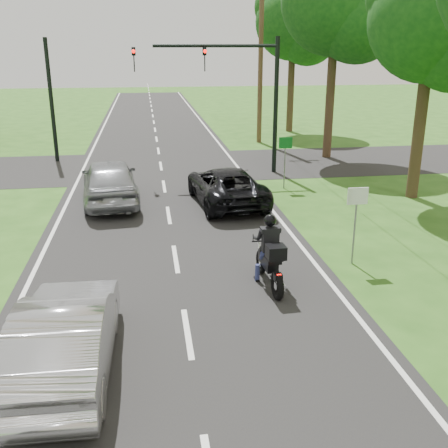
{
  "coord_description": "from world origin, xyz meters",
  "views": [
    {
      "loc": [
        -0.65,
        -9.42,
        5.56
      ],
      "look_at": [
        1.2,
        3.0,
        1.3
      ],
      "focal_mm": 42.0,
      "sensor_mm": 36.0,
      "label": 1
    }
  ],
  "objects": [
    {
      "name": "utility_pole_far",
      "position": [
        6.2,
        22.0,
        5.08
      ],
      "size": [
        1.6,
        0.28,
        10.0
      ],
      "color": "brown",
      "rests_on": "ground"
    },
    {
      "name": "silver_suv",
      "position": [
        -2.06,
        9.89,
        0.85
      ],
      "size": [
        2.42,
        5.06,
        1.67
      ],
      "primitive_type": "imported",
      "rotation": [
        0.0,
        0.0,
        3.24
      ],
      "color": "#929599",
      "rests_on": "road"
    },
    {
      "name": "sign_green",
      "position": [
        4.9,
        10.98,
        1.6
      ],
      "size": [
        0.55,
        0.07,
        2.12
      ],
      "color": "slate",
      "rests_on": "ground"
    },
    {
      "name": "signal_pole_far",
      "position": [
        -5.2,
        18.0,
        3.0
      ],
      "size": [
        0.2,
        0.2,
        6.0
      ],
      "primitive_type": "cylinder",
      "color": "black",
      "rests_on": "ground"
    },
    {
      "name": "dark_suv",
      "position": [
        2.2,
        9.14,
        0.69
      ],
      "size": [
        2.71,
        5.1,
        1.36
      ],
      "primitive_type": "imported",
      "rotation": [
        0.0,
        0.0,
        3.24
      ],
      "color": "black",
      "rests_on": "road"
    },
    {
      "name": "tree_row_c",
      "position": [
        9.75,
        8.8,
        6.23
      ],
      "size": [
        4.8,
        4.65,
        8.76
      ],
      "color": "#332316",
      "rests_on": "ground"
    },
    {
      "name": "road",
      "position": [
        0.0,
        10.0,
        0.01
      ],
      "size": [
        8.0,
        100.0,
        0.01
      ],
      "primitive_type": "cube",
      "color": "black",
      "rests_on": "ground"
    },
    {
      "name": "motorcycle_rider",
      "position": [
        2.17,
        1.93,
        0.72
      ],
      "size": [
        0.61,
        2.14,
        1.84
      ],
      "rotation": [
        0.0,
        0.0,
        0.04
      ],
      "color": "black",
      "rests_on": "ground"
    },
    {
      "name": "traffic_signal",
      "position": [
        3.34,
        14.0,
        4.14
      ],
      "size": [
        6.38,
        0.44,
        6.0
      ],
      "color": "black",
      "rests_on": "ground"
    },
    {
      "name": "sign_white",
      "position": [
        4.7,
        2.98,
        1.6
      ],
      "size": [
        0.55,
        0.07,
        2.12
      ],
      "color": "slate",
      "rests_on": "ground"
    },
    {
      "name": "cross_road",
      "position": [
        0.0,
        16.0,
        0.01
      ],
      "size": [
        60.0,
        7.0,
        0.01
      ],
      "primitive_type": "cube",
      "color": "black",
      "rests_on": "ground"
    },
    {
      "name": "ground",
      "position": [
        0.0,
        0.0,
        0.0
      ],
      "size": [
        140.0,
        140.0,
        0.0
      ],
      "primitive_type": "plane",
      "color": "#285217",
      "rests_on": "ground"
    },
    {
      "name": "tree_row_d",
      "position": [
        9.1,
        16.76,
        7.43
      ],
      "size": [
        5.76,
        5.58,
        10.45
      ],
      "color": "#332316",
      "rests_on": "ground"
    },
    {
      "name": "silver_sedan",
      "position": [
        -2.21,
        -1.0,
        0.74
      ],
      "size": [
        1.65,
        4.45,
        1.46
      ],
      "primitive_type": "imported",
      "rotation": [
        0.0,
        0.0,
        3.12
      ],
      "color": "#B9B9BE",
      "rests_on": "road"
    },
    {
      "name": "tree_row_e",
      "position": [
        9.48,
        25.78,
        6.83
      ],
      "size": [
        5.28,
        5.12,
        9.61
      ],
      "color": "#332316",
      "rests_on": "ground"
    }
  ]
}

